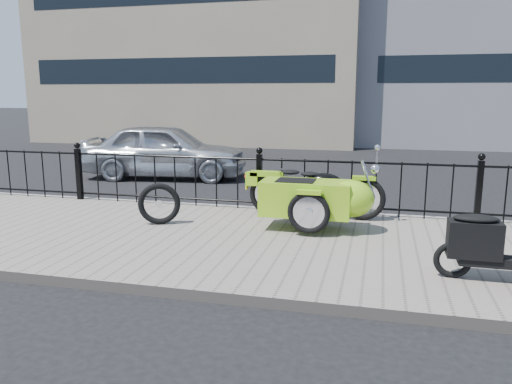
% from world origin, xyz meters
% --- Properties ---
extents(ground, '(120.00, 120.00, 0.00)m').
position_xyz_m(ground, '(0.00, 0.00, 0.00)').
color(ground, black).
rests_on(ground, ground).
extents(sidewalk, '(30.00, 3.80, 0.12)m').
position_xyz_m(sidewalk, '(0.00, -0.50, 0.06)').
color(sidewalk, gray).
rests_on(sidewalk, ground).
extents(curb, '(30.00, 0.10, 0.12)m').
position_xyz_m(curb, '(0.00, 1.44, 0.06)').
color(curb, gray).
rests_on(curb, ground).
extents(iron_fence, '(14.11, 0.11, 1.08)m').
position_xyz_m(iron_fence, '(0.00, 1.30, 0.59)').
color(iron_fence, black).
rests_on(iron_fence, sidewalk).
extents(building_tan, '(14.00, 8.01, 12.00)m').
position_xyz_m(building_tan, '(-6.00, 15.99, 6.00)').
color(building_tan, gray).
rests_on(building_tan, ground).
extents(motorcycle_sidecar, '(2.28, 1.48, 0.98)m').
position_xyz_m(motorcycle_sidecar, '(1.14, 0.34, 0.59)').
color(motorcycle_sidecar, black).
rests_on(motorcycle_sidecar, sidewalk).
extents(scooter, '(1.49, 0.43, 1.01)m').
position_xyz_m(scooter, '(3.24, -1.38, 0.51)').
color(scooter, black).
rests_on(scooter, sidewalk).
extents(spare_tire, '(0.63, 0.32, 0.64)m').
position_xyz_m(spare_tire, '(-1.24, -0.07, 0.44)').
color(spare_tire, black).
rests_on(spare_tire, sidewalk).
extents(sedan_car, '(4.23, 2.14, 1.38)m').
position_xyz_m(sedan_car, '(-3.25, 4.66, 0.69)').
color(sedan_car, silver).
rests_on(sedan_car, ground).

